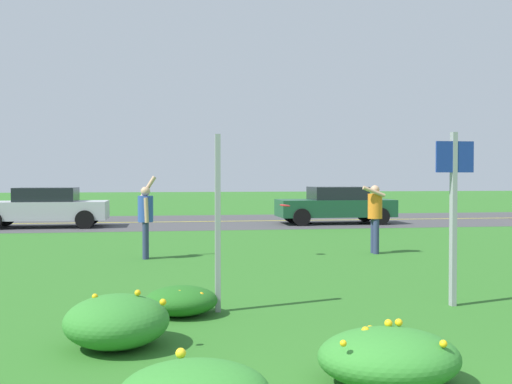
{
  "coord_description": "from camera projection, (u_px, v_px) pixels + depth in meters",
  "views": [
    {
      "loc": [
        -1.46,
        -2.77,
        1.83
      ],
      "look_at": [
        0.64,
        10.59,
        1.49
      ],
      "focal_mm": 41.82,
      "sensor_mm": 36.0,
      "label": 1
    }
  ],
  "objects": [
    {
      "name": "person_thrower_blue_shirt",
      "position": [
        146.0,
        215.0,
        13.33
      ],
      "size": [
        0.41,
        0.49,
        1.86
      ],
      "color": "#2D4C9E",
      "rests_on": "ground"
    },
    {
      "name": "daylily_clump_near_camera",
      "position": [
        181.0,
        301.0,
        7.88
      ],
      "size": [
        0.97,
        0.87,
        0.39
      ],
      "color": "#23661E",
      "rests_on": "ground"
    },
    {
      "name": "daylily_clump_mid_center",
      "position": [
        117.0,
        321.0,
        6.41
      ],
      "size": [
        1.13,
        1.18,
        0.61
      ],
      "color": "#337F2D",
      "rests_on": "ground"
    },
    {
      "name": "daylily_clump_mid_left",
      "position": [
        389.0,
        357.0,
        5.24
      ],
      "size": [
        1.27,
        1.11,
        0.54
      ],
      "color": "#337F2D",
      "rests_on": "ground"
    },
    {
      "name": "frisbee_red",
      "position": [
        285.0,
        205.0,
        13.68
      ],
      "size": [
        0.24,
        0.24,
        0.06
      ],
      "color": "red"
    },
    {
      "name": "highway_strip",
      "position": [
        199.0,
        222.0,
        24.42
      ],
      "size": [
        120.0,
        8.26,
        0.01
      ],
      "primitive_type": "cube",
      "color": "#424244",
      "rests_on": "ground"
    },
    {
      "name": "person_catcher_orange_shirt",
      "position": [
        375.0,
        213.0,
        14.25
      ],
      "size": [
        0.56,
        0.49,
        1.64
      ],
      "color": "orange",
      "rests_on": "ground"
    },
    {
      "name": "car_silver_center_right",
      "position": [
        45.0,
        207.0,
        21.68
      ],
      "size": [
        4.5,
        2.0,
        1.45
      ],
      "color": "#B7BABF",
      "rests_on": "ground"
    },
    {
      "name": "highway_center_stripe",
      "position": [
        199.0,
        222.0,
        24.42
      ],
      "size": [
        120.0,
        0.16,
        0.0
      ],
      "primitive_type": "cube",
      "color": "yellow",
      "rests_on": "ground"
    },
    {
      "name": "ground_plane",
      "position": [
        227.0,
        257.0,
        13.71
      ],
      "size": [
        120.0,
        120.0,
        0.0
      ],
      "primitive_type": "plane",
      "color": "#2D6B23"
    },
    {
      "name": "sign_post_by_roadside",
      "position": [
        454.0,
        201.0,
        8.43
      ],
      "size": [
        0.56,
        0.1,
        2.47
      ],
      "color": "#93969B",
      "rests_on": "ground"
    },
    {
      "name": "sign_post_near_path",
      "position": [
        218.0,
        223.0,
        8.07
      ],
      "size": [
        0.07,
        0.1,
        2.41
      ],
      "color": "#93969B",
      "rests_on": "ground"
    },
    {
      "name": "car_dark_green_center_left",
      "position": [
        335.0,
        205.0,
        23.38
      ],
      "size": [
        4.5,
        2.0,
        1.45
      ],
      "color": "#194C2D",
      "rests_on": "ground"
    }
  ]
}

